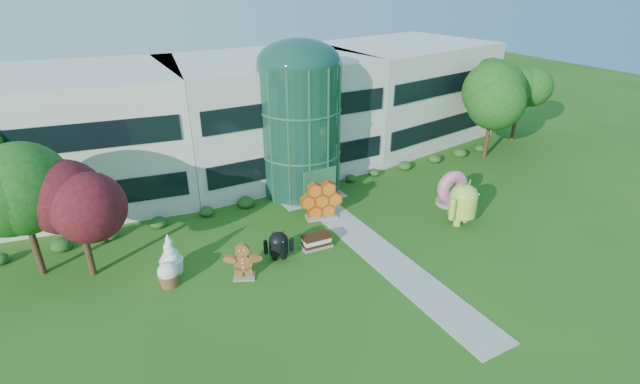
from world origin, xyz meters
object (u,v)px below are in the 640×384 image
android_green (463,201)px  donut (451,187)px  gingerbread (243,261)px  android_black (279,244)px

android_green → donut: android_green is taller
gingerbread → android_black: bearing=41.5°
android_green → android_black: 12.82m
android_green → donut: bearing=48.2°
android_green → android_black: size_ratio=1.61×
android_green → gingerbread: bearing=162.4°
android_black → donut: 14.09m
android_black → donut: bearing=20.2°
android_black → donut: size_ratio=0.78×
android_green → gingerbread: (-15.13, 1.27, -0.59)m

